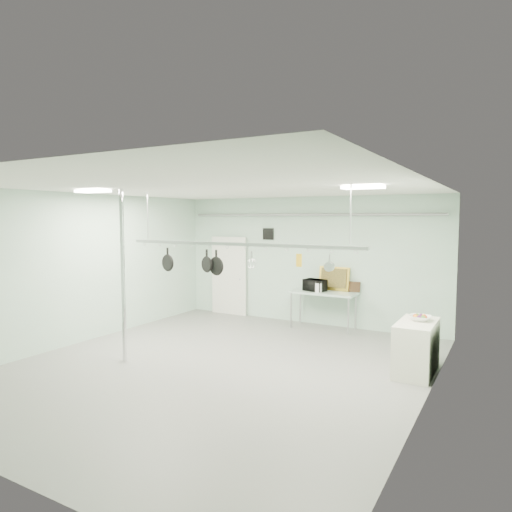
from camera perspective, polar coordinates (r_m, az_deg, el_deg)
The scene contains 25 objects.
floor at distance 8.46m, azimuth -4.70°, elevation -13.63°, with size 8.00×8.00×0.00m, color gray.
ceiling at distance 8.05m, azimuth -4.85°, elevation 8.47°, with size 7.00×8.00×0.02m, color silver.
back_wall at distance 11.60m, azimuth 6.38°, elevation -0.54°, with size 7.00×0.02×3.20m, color silver.
right_wall at distance 6.80m, azimuth 20.43°, elevation -4.58°, with size 0.02×8.00×3.20m, color silver.
door at distance 12.69m, azimuth -3.34°, elevation -2.56°, with size 1.10×0.10×2.20m, color silver.
wall_vent at distance 12.01m, azimuth 1.54°, elevation 2.77°, with size 0.30×0.04×0.30m, color black.
conduit_pipe at distance 11.46m, azimuth 6.26°, elevation 5.15°, with size 0.07×0.07×6.60m, color gray.
chrome_pole at distance 8.73m, azimuth -16.30°, elevation -2.45°, with size 0.08×0.08×3.20m, color silver.
prep_table at distance 11.11m, azimuth 8.41°, elevation -4.79°, with size 1.60×0.70×0.91m.
side_cabinet at distance 8.45m, azimuth 19.41°, elevation -10.73°, with size 0.60×1.20×0.90m, color silver.
pot_rack at distance 8.18m, azimuth -2.46°, elevation 1.69°, with size 4.80×0.06×1.00m.
light_panel_left at distance 8.91m, azimuth -19.73°, elevation 7.65°, with size 0.65×0.30×0.05m, color white.
light_panel_right at distance 7.56m, azimuth 13.24°, elevation 8.37°, with size 0.65×0.30×0.05m, color white.
microwave at distance 11.14m, azimuth 7.39°, elevation -3.64°, with size 0.51×0.35×0.28m, color black.
coffee_canister at distance 10.95m, azimuth 7.81°, elevation -3.94°, with size 0.16×0.16×0.23m, color silver.
painting_large at distance 11.28m, azimuth 9.73°, elevation -2.80°, with size 0.78×0.05×0.58m, color gold.
painting_small at distance 11.15m, azimuth 12.13°, elevation -3.79°, with size 0.30×0.04×0.25m, color #352212.
fruit_bowl at distance 8.43m, azimuth 19.82°, elevation -7.31°, with size 0.37×0.37×0.09m, color white.
skillet_left at distance 9.16m, azimuth -10.98°, elevation -0.40°, with size 0.34×0.06×0.45m, color black, non-canonical shape.
skillet_mid at distance 8.57m, azimuth -6.18°, elevation -0.60°, with size 0.30×0.06×0.43m, color black, non-canonical shape.
skillet_right at distance 8.45m, azimuth -5.00°, elevation -0.77°, with size 0.35×0.06×0.46m, color black, non-canonical shape.
whisk at distance 8.04m, azimuth -0.55°, elevation -0.55°, with size 0.17×0.17×0.32m, color #A5A6AA, non-canonical shape.
grater at distance 7.63m, azimuth 5.40°, elevation -0.53°, with size 0.10×0.02×0.24m, color gold, non-canonical shape.
saucepan at distance 7.43m, azimuth 9.15°, elevation -0.84°, with size 0.15×0.08×0.27m, color silver, non-canonical shape.
fruit_cluster at distance 8.42m, azimuth 19.83°, elevation -7.04°, with size 0.24×0.24×0.09m, color #B83011, non-canonical shape.
Camera 1 is at (4.52, -6.64, 2.67)m, focal length 32.00 mm.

